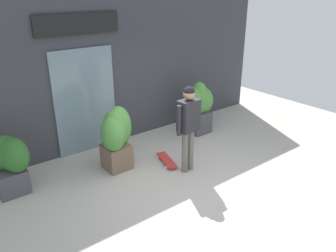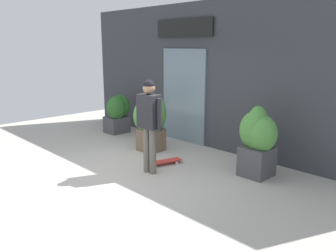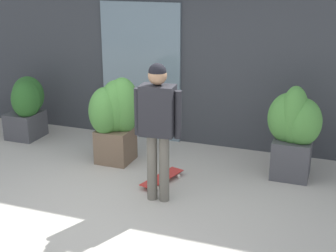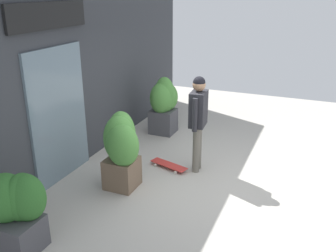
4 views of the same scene
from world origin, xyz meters
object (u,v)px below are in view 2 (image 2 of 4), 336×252
(skateboard, at_px, (164,162))
(planter_box_right, at_px, (118,111))
(skateboarder, at_px, (149,116))
(planter_box_left, at_px, (258,138))
(planter_box_mid, at_px, (151,119))

(skateboard, distance_m, planter_box_right, 3.03)
(skateboarder, distance_m, skateboard, 1.17)
(skateboarder, bearing_deg, skateboard, 10.50)
(skateboarder, xyz_separation_m, planter_box_left, (1.51, 1.32, -0.37))
(skateboard, bearing_deg, planter_box_left, -47.58)
(planter_box_mid, bearing_deg, planter_box_left, 7.67)
(skateboarder, bearing_deg, planter_box_mid, 42.70)
(skateboard, bearing_deg, skateboarder, -148.28)
(planter_box_right, bearing_deg, skateboarder, -25.39)
(skateboarder, xyz_separation_m, planter_box_right, (-2.98, 1.41, -0.48))
(skateboarder, distance_m, planter_box_left, 2.04)
(planter_box_mid, bearing_deg, skateboarder, -42.26)
(planter_box_left, xyz_separation_m, planter_box_right, (-4.49, 0.09, -0.12))
(skateboard, bearing_deg, planter_box_mid, 79.54)
(skateboard, xyz_separation_m, planter_box_right, (-2.84, 0.91, 0.56))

